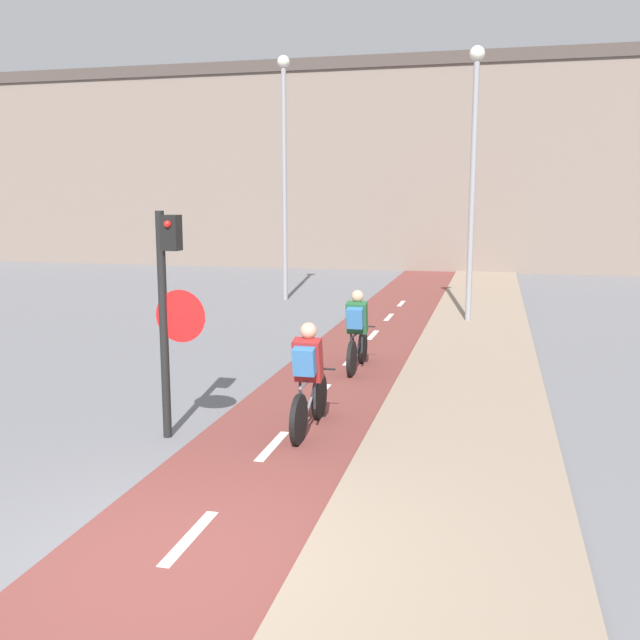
{
  "coord_description": "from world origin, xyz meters",
  "views": [
    {
      "loc": [
        2.59,
        -5.1,
        3.07
      ],
      "look_at": [
        0.0,
        5.49,
        1.2
      ],
      "focal_mm": 40.0,
      "sensor_mm": 36.0,
      "label": 1
    }
  ],
  "objects_px": {
    "traffic_light_pole": "(169,299)",
    "cyclist_far": "(357,332)",
    "street_lamp_sidewalk": "(474,157)",
    "street_lamp_far": "(284,154)",
    "cyclist_near": "(308,381)"
  },
  "relations": [
    {
      "from": "street_lamp_sidewalk",
      "to": "cyclist_near",
      "type": "bearing_deg",
      "value": -100.66
    },
    {
      "from": "traffic_light_pole",
      "to": "street_lamp_sidewalk",
      "type": "relative_size",
      "value": 0.44
    },
    {
      "from": "street_lamp_far",
      "to": "cyclist_near",
      "type": "distance_m",
      "value": 13.06
    },
    {
      "from": "traffic_light_pole",
      "to": "cyclist_far",
      "type": "xyz_separation_m",
      "value": [
        1.63,
        4.13,
        -1.11
      ]
    },
    {
      "from": "traffic_light_pole",
      "to": "cyclist_far",
      "type": "distance_m",
      "value": 4.57
    },
    {
      "from": "street_lamp_far",
      "to": "cyclist_far",
      "type": "height_order",
      "value": "street_lamp_far"
    },
    {
      "from": "cyclist_near",
      "to": "cyclist_far",
      "type": "bearing_deg",
      "value": 90.41
    },
    {
      "from": "traffic_light_pole",
      "to": "street_lamp_sidewalk",
      "type": "xyz_separation_m",
      "value": [
        3.37,
        9.75,
        2.23
      ]
    },
    {
      "from": "traffic_light_pole",
      "to": "cyclist_near",
      "type": "relative_size",
      "value": 1.68
    },
    {
      "from": "cyclist_near",
      "to": "street_lamp_sidewalk",
      "type": "bearing_deg",
      "value": 79.34
    },
    {
      "from": "cyclist_near",
      "to": "traffic_light_pole",
      "type": "bearing_deg",
      "value": -159.89
    },
    {
      "from": "cyclist_near",
      "to": "cyclist_far",
      "type": "xyz_separation_m",
      "value": [
        -0.03,
        3.52,
        -0.0
      ]
    },
    {
      "from": "traffic_light_pole",
      "to": "street_lamp_far",
      "type": "bearing_deg",
      "value": 99.98
    },
    {
      "from": "street_lamp_sidewalk",
      "to": "cyclist_near",
      "type": "distance_m",
      "value": 9.89
    },
    {
      "from": "traffic_light_pole",
      "to": "cyclist_far",
      "type": "bearing_deg",
      "value": 68.5
    }
  ]
}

